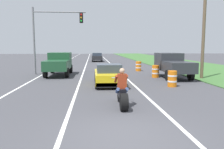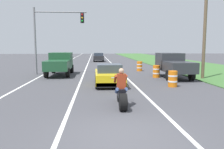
# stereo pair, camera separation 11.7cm
# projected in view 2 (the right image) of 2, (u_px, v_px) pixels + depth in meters

# --- Properties ---
(ground_plane) EXTENTS (160.00, 160.00, 0.00)m
(ground_plane) POSITION_uv_depth(u_px,v_px,m) (123.00, 135.00, 6.39)
(ground_plane) COLOR #424247
(lane_stripe_left_solid) EXTENTS (0.14, 120.00, 0.01)m
(lane_stripe_left_solid) POSITION_uv_depth(u_px,v_px,m) (54.00, 69.00, 25.78)
(lane_stripe_left_solid) COLOR white
(lane_stripe_left_solid) RESTS_ON ground
(lane_stripe_right_solid) EXTENTS (0.14, 120.00, 0.01)m
(lane_stripe_right_solid) POSITION_uv_depth(u_px,v_px,m) (117.00, 68.00, 26.32)
(lane_stripe_right_solid) COLOR white
(lane_stripe_right_solid) RESTS_ON ground
(lane_stripe_centre_dashed) EXTENTS (0.14, 120.00, 0.01)m
(lane_stripe_centre_dashed) POSITION_uv_depth(u_px,v_px,m) (86.00, 69.00, 26.05)
(lane_stripe_centre_dashed) COLOR white
(lane_stripe_centre_dashed) RESTS_ON ground
(grass_verge_right) EXTENTS (10.00, 120.00, 0.06)m
(grass_verge_right) POSITION_uv_depth(u_px,v_px,m) (201.00, 68.00, 27.09)
(grass_verge_right) COLOR #3D6B33
(grass_verge_right) RESTS_ON ground
(motorcycle_with_rider) EXTENTS (0.70, 2.21, 1.62)m
(motorcycle_with_rider) POSITION_uv_depth(u_px,v_px,m) (121.00, 93.00, 9.36)
(motorcycle_with_rider) COLOR black
(motorcycle_with_rider) RESTS_ON ground
(sports_car_yellow) EXTENTS (1.84, 4.30, 1.37)m
(sports_car_yellow) POSITION_uv_depth(u_px,v_px,m) (109.00, 75.00, 15.01)
(sports_car_yellow) COLOR yellow
(sports_car_yellow) RESTS_ON ground
(pickup_truck_left_lane_dark_green) EXTENTS (2.02, 4.80, 1.98)m
(pickup_truck_left_lane_dark_green) POSITION_uv_depth(u_px,v_px,m) (60.00, 63.00, 19.98)
(pickup_truck_left_lane_dark_green) COLOR #1E4C2D
(pickup_truck_left_lane_dark_green) RESTS_ON ground
(pickup_truck_right_shoulder_dark_grey) EXTENTS (2.02, 4.80, 1.98)m
(pickup_truck_right_shoulder_dark_grey) POSITION_uv_depth(u_px,v_px,m) (173.00, 64.00, 18.28)
(pickup_truck_right_shoulder_dark_grey) COLOR #2D3035
(pickup_truck_right_shoulder_dark_grey) RESTS_ON ground
(traffic_light_mast_near) EXTENTS (4.75, 0.34, 6.00)m
(traffic_light_mast_near) POSITION_uv_depth(u_px,v_px,m) (51.00, 30.00, 20.45)
(traffic_light_mast_near) COLOR gray
(traffic_light_mast_near) RESTS_ON ground
(utility_pole_roadside) EXTENTS (0.24, 0.24, 8.91)m
(utility_pole_roadside) POSITION_uv_depth(u_px,v_px,m) (205.00, 21.00, 17.19)
(utility_pole_roadside) COLOR brown
(utility_pole_roadside) RESTS_ON ground
(construction_barrel_nearest) EXTENTS (0.58, 0.58, 1.00)m
(construction_barrel_nearest) POSITION_uv_depth(u_px,v_px,m) (173.00, 79.00, 14.17)
(construction_barrel_nearest) COLOR orange
(construction_barrel_nearest) RESTS_ON ground
(construction_barrel_mid) EXTENTS (0.58, 0.58, 1.00)m
(construction_barrel_mid) POSITION_uv_depth(u_px,v_px,m) (156.00, 71.00, 18.51)
(construction_barrel_mid) COLOR orange
(construction_barrel_mid) RESTS_ON ground
(construction_barrel_far) EXTENTS (0.58, 0.58, 1.00)m
(construction_barrel_far) POSITION_uv_depth(u_px,v_px,m) (140.00, 66.00, 23.51)
(construction_barrel_far) COLOR orange
(construction_barrel_far) RESTS_ON ground
(distant_car_far_ahead) EXTENTS (1.80, 4.00, 1.50)m
(distant_car_far_ahead) POSITION_uv_depth(u_px,v_px,m) (99.00, 57.00, 39.29)
(distant_car_far_ahead) COLOR #262628
(distant_car_far_ahead) RESTS_ON ground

